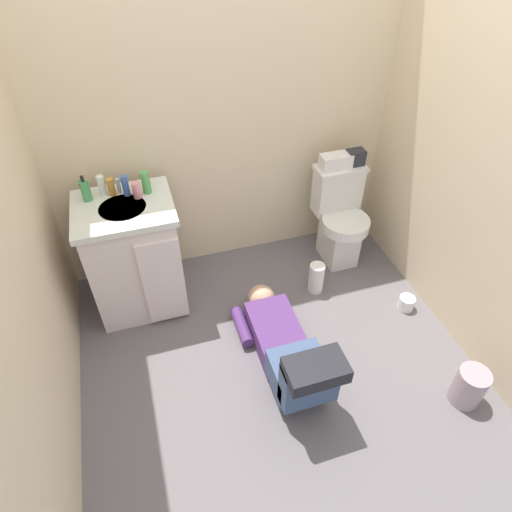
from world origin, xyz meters
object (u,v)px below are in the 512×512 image
person_plumber (287,349)px  bottle_amber (111,187)px  vanity_cabinet (135,256)px  faucet (118,186)px  soap_dispenser (86,190)px  bottle_white (102,186)px  toilet (339,217)px  bottle_blue (125,186)px  trash_can (469,387)px  tissue_box (336,161)px  toiletry_bag (355,157)px  toilet_paper_roll (406,303)px  paper_towel_roll (316,278)px  bottle_green (146,182)px  bottle_pink (137,190)px

person_plumber → bottle_amber: bottle_amber is taller
vanity_cabinet → faucet: faucet is taller
soap_dispenser → bottle_white: size_ratio=1.25×
toilet → bottle_blue: size_ratio=5.60×
soap_dispenser → trash_can: bearing=-38.2°
faucet → soap_dispenser: (-0.19, -0.02, 0.02)m
tissue_box → bottle_amber: (-1.51, 0.00, 0.08)m
toiletry_bag → toilet_paper_roll: toiletry_bag is taller
toilet → paper_towel_roll: 0.50m
tissue_box → trash_can: bearing=-81.5°
faucet → bottle_white: 0.10m
tissue_box → paper_towel_roll: size_ratio=0.92×
toiletry_bag → bottle_blue: bottle_blue is taller
bottle_white → trash_can: (1.78, -1.50, -0.76)m
soap_dispenser → paper_towel_roll: size_ratio=0.69×
tissue_box → bottle_white: bearing=179.6°
paper_towel_roll → bottle_blue: bearing=161.9°
tissue_box → toilet_paper_roll: bearing=-69.7°
toiletry_bag → bottle_amber: (-1.66, 0.00, 0.07)m
bottle_green → bottle_blue: bearing=175.9°
vanity_cabinet → faucet: size_ratio=8.20×
toilet → toilet_paper_roll: size_ratio=6.82×
tissue_box → bottle_amber: 1.51m
tissue_box → bottle_amber: bottle_amber is taller
bottle_green → paper_towel_roll: 1.35m
toiletry_bag → soap_dispenser: size_ratio=0.75×
bottle_blue → paper_towel_roll: bottle_blue is taller
vanity_cabinet → trash_can: 2.18m
faucet → paper_towel_roll: 1.48m
person_plumber → toiletry_bag: bearing=49.0°
toilet → bottle_blue: bearing=177.6°
person_plumber → bottle_white: (-0.87, 0.98, 0.71)m
bottle_amber → bottle_pink: (0.15, -0.07, -0.00)m
person_plumber → bottle_blue: size_ratio=7.96×
toilet → bottle_pink: bottle_pink is taller
toilet → bottle_pink: (-1.41, 0.02, 0.50)m
bottle_white → tissue_box: bearing=-0.4°
faucet → soap_dispenser: 0.19m
bottle_green → vanity_cabinet: bearing=-147.6°
tissue_box → toiletry_bag: bearing=0.0°
vanity_cabinet → faucet: (-0.00, 0.15, 0.45)m
faucet → paper_towel_roll: bearing=-19.0°
soap_dispenser → bottle_amber: 0.15m
person_plumber → trash_can: size_ratio=4.23×
toilet → faucet: (-1.51, 0.10, 0.50)m
bottle_blue → toilet_paper_roll: (1.70, -0.74, -0.84)m
tissue_box → bottle_green: size_ratio=1.53×
person_plumber → vanity_cabinet: bearing=132.8°
bottle_blue → vanity_cabinet: bearing=-109.2°
bottle_green → trash_can: 2.24m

